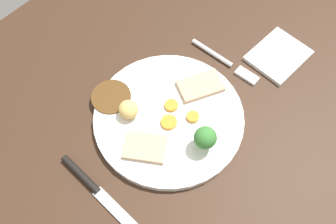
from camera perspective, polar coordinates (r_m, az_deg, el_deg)
dining_table at (r=65.80cm, az=0.69°, el=-1.24°), size 120.00×84.00×3.60cm
dinner_plate at (r=63.27cm, az=0.00°, el=-0.74°), size 26.39×26.39×1.40cm
gravy_pool at (r=65.14cm, az=-9.03°, el=2.43°), size 7.16×7.16×0.30cm
meat_slice_main at (r=65.54cm, az=5.17°, el=4.18°), size 9.22×8.01×0.80cm
meat_slice_under at (r=59.66cm, az=-3.66°, el=-5.58°), size 7.78×8.40×0.80cm
roast_potato_left at (r=61.89cm, az=-6.33°, el=0.39°), size 4.67×4.70×2.87cm
carrot_coin_front at (r=61.64cm, az=0.14°, el=-1.63°), size 2.80×2.80×0.57cm
carrot_coin_back at (r=62.27cm, az=3.97°, el=-0.76°), size 2.21×2.21×0.61cm
carrot_coin_side at (r=63.25cm, az=0.53°, el=1.05°), size 2.41×2.41×0.56cm
broccoli_floret at (r=57.84cm, az=5.93°, el=-4.14°), size 3.76×3.76×4.83cm
fork at (r=71.00cm, az=9.22°, el=7.84°), size 2.03×15.26×0.90cm
knife at (r=59.72cm, az=-11.63°, el=-11.77°), size 2.21×18.54×1.20cm
folded_napkin at (r=74.26cm, az=17.13°, el=8.58°), size 11.70×9.88×0.80cm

